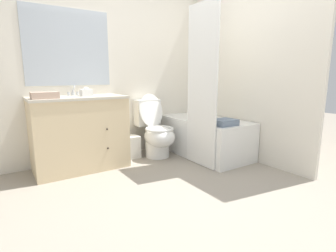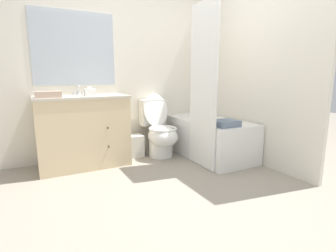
{
  "view_description": "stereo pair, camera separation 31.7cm",
  "coord_description": "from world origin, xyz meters",
  "px_view_note": "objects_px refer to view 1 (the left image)",
  "views": [
    {
      "loc": [
        -1.56,
        -1.88,
        1.14
      ],
      "look_at": [
        0.16,
        0.72,
        0.54
      ],
      "focal_mm": 28.0,
      "sensor_mm": 36.0,
      "label": 1
    },
    {
      "loc": [
        -1.28,
        -2.04,
        1.14
      ],
      "look_at": [
        0.16,
        0.72,
        0.54
      ],
      "focal_mm": 28.0,
      "sensor_mm": 36.0,
      "label": 2
    }
  ],
  "objects_px": {
    "tissue_box": "(86,92)",
    "hand_towel_folded": "(45,95)",
    "vanity_cabinet": "(80,132)",
    "toilet": "(156,133)",
    "wastebasket": "(130,147)",
    "sink_faucet": "(73,93)",
    "bathtub": "(205,136)",
    "bath_towel_folded": "(224,122)"
  },
  "relations": [
    {
      "from": "tissue_box",
      "to": "hand_towel_folded",
      "type": "distance_m",
      "value": 0.51
    },
    {
      "from": "vanity_cabinet",
      "to": "hand_towel_folded",
      "type": "height_order",
      "value": "hand_towel_folded"
    },
    {
      "from": "toilet",
      "to": "wastebasket",
      "type": "height_order",
      "value": "toilet"
    },
    {
      "from": "vanity_cabinet",
      "to": "sink_faucet",
      "type": "bearing_deg",
      "value": 90.0
    },
    {
      "from": "sink_faucet",
      "to": "bathtub",
      "type": "height_order",
      "value": "sink_faucet"
    },
    {
      "from": "toilet",
      "to": "bath_towel_folded",
      "type": "bearing_deg",
      "value": -58.75
    },
    {
      "from": "vanity_cabinet",
      "to": "hand_towel_folded",
      "type": "distance_m",
      "value": 0.62
    },
    {
      "from": "wastebasket",
      "to": "tissue_box",
      "type": "relative_size",
      "value": 2.37
    },
    {
      "from": "bathtub",
      "to": "bath_towel_folded",
      "type": "height_order",
      "value": "bath_towel_folded"
    },
    {
      "from": "toilet",
      "to": "bathtub",
      "type": "distance_m",
      "value": 0.71
    },
    {
      "from": "vanity_cabinet",
      "to": "bathtub",
      "type": "bearing_deg",
      "value": -13.43
    },
    {
      "from": "hand_towel_folded",
      "to": "sink_faucet",
      "type": "bearing_deg",
      "value": 39.85
    },
    {
      "from": "vanity_cabinet",
      "to": "bath_towel_folded",
      "type": "relative_size",
      "value": 3.77
    },
    {
      "from": "tissue_box",
      "to": "bath_towel_folded",
      "type": "relative_size",
      "value": 0.45
    },
    {
      "from": "sink_faucet",
      "to": "toilet",
      "type": "bearing_deg",
      "value": -13.95
    },
    {
      "from": "vanity_cabinet",
      "to": "sink_faucet",
      "type": "relative_size",
      "value": 7.74
    },
    {
      "from": "toilet",
      "to": "sink_faucet",
      "type": "bearing_deg",
      "value": 166.05
    },
    {
      "from": "vanity_cabinet",
      "to": "tissue_box",
      "type": "relative_size",
      "value": 8.44
    },
    {
      "from": "sink_faucet",
      "to": "bath_towel_folded",
      "type": "relative_size",
      "value": 0.49
    },
    {
      "from": "toilet",
      "to": "wastebasket",
      "type": "bearing_deg",
      "value": 158.94
    },
    {
      "from": "sink_faucet",
      "to": "bathtub",
      "type": "xyz_separation_m",
      "value": [
        1.67,
        -0.58,
        -0.66
      ]
    },
    {
      "from": "vanity_cabinet",
      "to": "tissue_box",
      "type": "distance_m",
      "value": 0.5
    },
    {
      "from": "toilet",
      "to": "wastebasket",
      "type": "relative_size",
      "value": 2.86
    },
    {
      "from": "vanity_cabinet",
      "to": "toilet",
      "type": "xyz_separation_m",
      "value": [
        1.04,
        -0.08,
        -0.11
      ]
    },
    {
      "from": "vanity_cabinet",
      "to": "bathtub",
      "type": "xyz_separation_m",
      "value": [
        1.67,
        -0.4,
        -0.19
      ]
    },
    {
      "from": "tissue_box",
      "to": "hand_towel_folded",
      "type": "bearing_deg",
      "value": -163.72
    },
    {
      "from": "sink_faucet",
      "to": "hand_towel_folded",
      "type": "xyz_separation_m",
      "value": [
        -0.37,
        -0.31,
        0.0
      ]
    },
    {
      "from": "tissue_box",
      "to": "bath_towel_folded",
      "type": "distance_m",
      "value": 1.73
    },
    {
      "from": "vanity_cabinet",
      "to": "bath_towel_folded",
      "type": "bearing_deg",
      "value": -30.39
    },
    {
      "from": "bathtub",
      "to": "toilet",
      "type": "bearing_deg",
      "value": 153.15
    },
    {
      "from": "toilet",
      "to": "bath_towel_folded",
      "type": "relative_size",
      "value": 3.02
    },
    {
      "from": "bath_towel_folded",
      "to": "sink_faucet",
      "type": "bearing_deg",
      "value": 144.91
    },
    {
      "from": "sink_faucet",
      "to": "toilet",
      "type": "xyz_separation_m",
      "value": [
        1.04,
        -0.26,
        -0.59
      ]
    },
    {
      "from": "toilet",
      "to": "hand_towel_folded",
      "type": "bearing_deg",
      "value": -177.82
    },
    {
      "from": "bathtub",
      "to": "bath_towel_folded",
      "type": "distance_m",
      "value": 0.6
    },
    {
      "from": "bathtub",
      "to": "wastebasket",
      "type": "distance_m",
      "value": 1.09
    },
    {
      "from": "bathtub",
      "to": "hand_towel_folded",
      "type": "distance_m",
      "value": 2.17
    },
    {
      "from": "vanity_cabinet",
      "to": "bath_towel_folded",
      "type": "distance_m",
      "value": 1.79
    },
    {
      "from": "sink_faucet",
      "to": "hand_towel_folded",
      "type": "relative_size",
      "value": 0.52
    },
    {
      "from": "wastebasket",
      "to": "hand_towel_folded",
      "type": "height_order",
      "value": "hand_towel_folded"
    },
    {
      "from": "toilet",
      "to": "hand_towel_folded",
      "type": "xyz_separation_m",
      "value": [
        -1.41,
        -0.05,
        0.59
      ]
    },
    {
      "from": "vanity_cabinet",
      "to": "bath_towel_folded",
      "type": "height_order",
      "value": "vanity_cabinet"
    }
  ]
}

